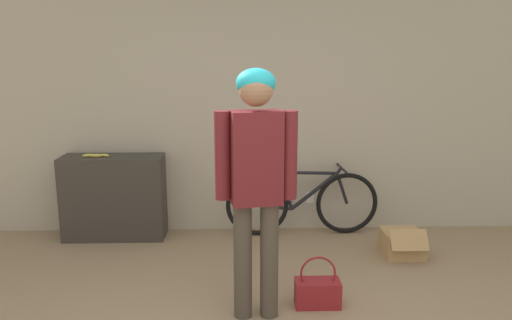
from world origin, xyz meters
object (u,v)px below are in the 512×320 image
bicycle (302,202)px  cardboard_box (402,243)px  banana (96,155)px  handbag (318,291)px  person (256,169)px

bicycle → cardboard_box: bicycle is taller
banana → cardboard_box: 3.13m
handbag → bicycle: bearing=87.6°
bicycle → handbag: size_ratio=4.05×
bicycle → cardboard_box: (0.89, -0.59, -0.23)m
person → bicycle: bearing=62.8°
person → banana: person is taller
banana → handbag: 2.63m
person → handbag: 1.10m
person → handbag: (0.47, 0.13, -0.99)m
handbag → cardboard_box: size_ratio=0.90×
banana → cardboard_box: banana is taller
person → cardboard_box: bearing=27.7°
person → cardboard_box: person is taller
handbag → person: bearing=-164.3°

